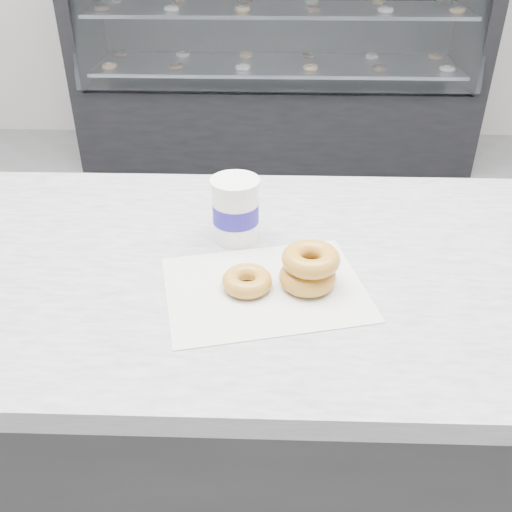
% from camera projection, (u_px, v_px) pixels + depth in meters
% --- Properties ---
extents(ground, '(5.00, 5.00, 0.00)m').
position_uv_depth(ground, '(273.00, 379.00, 2.06)').
color(ground, gray).
rests_on(ground, ground).
extents(counter, '(3.06, 0.76, 0.90)m').
position_uv_depth(counter, '(274.00, 424.00, 1.31)').
color(counter, '#333335').
rests_on(counter, ground).
extents(display_case, '(2.40, 0.74, 1.25)m').
position_uv_depth(display_case, '(277.00, 79.00, 3.58)').
color(display_case, black).
rests_on(display_case, ground).
extents(wax_paper, '(0.39, 0.33, 0.00)m').
position_uv_depth(wax_paper, '(265.00, 288.00, 0.99)').
color(wax_paper, silver).
rests_on(wax_paper, counter).
extents(donut_single, '(0.10, 0.10, 0.03)m').
position_uv_depth(donut_single, '(247.00, 281.00, 0.98)').
color(donut_single, gold).
rests_on(donut_single, wax_paper).
extents(donut_stack, '(0.11, 0.11, 0.07)m').
position_uv_depth(donut_stack, '(309.00, 268.00, 0.98)').
color(donut_stack, gold).
rests_on(donut_stack, wax_paper).
extents(coffee_cup, '(0.10, 0.10, 0.13)m').
position_uv_depth(coffee_cup, '(236.00, 209.00, 1.10)').
color(coffee_cup, white).
rests_on(coffee_cup, counter).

